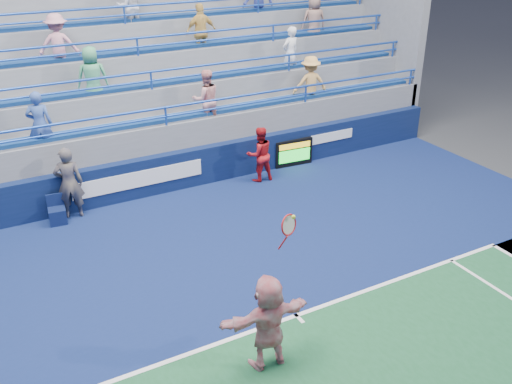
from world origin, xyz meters
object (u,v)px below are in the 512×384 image
tennis_player (268,322)px  serve_speed_board (294,153)px  ball_girl (260,154)px  line_judge (69,183)px  judge_chair (57,215)px

tennis_player → serve_speed_board: bearing=55.1°
serve_speed_board → tennis_player: size_ratio=0.44×
ball_girl → line_judge: bearing=0.8°
line_judge → ball_girl: 5.30m
ball_girl → serve_speed_board: bearing=-158.7°
serve_speed_board → judge_chair: serve_speed_board is taller
serve_speed_board → tennis_player: tennis_player is taller
tennis_player → ball_girl: tennis_player is taller
judge_chair → line_judge: size_ratio=0.39×
serve_speed_board → line_judge: 6.74m
judge_chair → ball_girl: (5.71, -0.16, 0.58)m
judge_chair → ball_girl: ball_girl is taller
tennis_player → line_judge: (-1.72, 7.04, 0.06)m
judge_chair → line_judge: (0.42, 0.17, 0.71)m
judge_chair → line_judge: line_judge is taller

